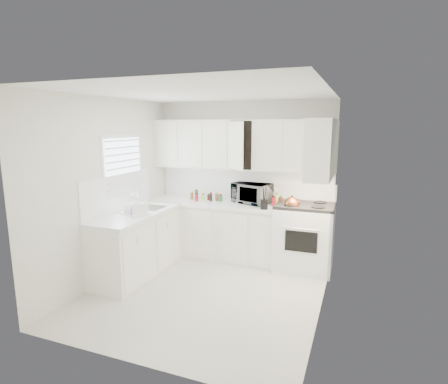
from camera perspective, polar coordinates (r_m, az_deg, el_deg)
The scene contains 35 objects.
floor at distance 5.05m, azimuth -2.95°, elevation -15.50°, with size 3.20×3.20×0.00m, color silver.
ceiling at distance 4.55m, azimuth -3.27°, elevation 15.38°, with size 3.20×3.20×0.00m, color white.
wall_back at distance 6.10m, azimuth 3.02°, elevation 1.91°, with size 3.00×3.00×0.00m, color white.
wall_front at distance 3.27m, azimuth -14.62°, elevation -6.07°, with size 3.00×3.00×0.00m, color white.
wall_left at distance 5.40m, azimuth -17.79°, elevation 0.29°, with size 3.20×3.20×0.00m, color white.
wall_right at distance 4.25m, azimuth 15.71°, elevation -2.29°, with size 3.20×3.20×0.00m, color white.
window_blinds at distance 5.63m, azimuth -15.56°, elevation 3.38°, with size 0.06×0.96×1.06m, color white, non-canonical shape.
lower_cabinets_back at distance 6.14m, azimuth -1.41°, elevation -6.15°, with size 2.22×0.60×0.90m, color white, non-canonical shape.
lower_cabinets_left at distance 5.59m, azimuth -13.58°, elevation -8.16°, with size 0.60×1.60×0.90m, color white, non-canonical shape.
countertop_back at distance 6.01m, azimuth -1.46°, elevation -1.83°, with size 2.24×0.64×0.05m, color white.
countertop_left at distance 5.45m, azimuth -13.71°, elevation -3.44°, with size 0.64×1.62×0.05m, color white.
backsplash_back at distance 6.10m, azimuth 2.99°, elevation 1.20°, with size 2.98×0.02×0.55m, color white.
backsplash_left at distance 5.57m, azimuth -16.39°, elevation -0.13°, with size 0.02×1.60×0.55m, color white.
upper_cabinets_back at distance 5.92m, azimuth 2.55°, elevation 3.60°, with size 3.00×0.33×0.80m, color white, non-canonical shape.
upper_cabinets_right at distance 5.04m, azimuth 14.84°, elevation 2.03°, with size 0.33×0.90×0.80m, color white, non-canonical shape.
sink at distance 5.71m, azimuth -11.78°, elevation -1.25°, with size 0.42×0.38×0.30m, color gray, non-canonical shape.
stove at distance 5.69m, azimuth 12.63°, elevation -5.55°, with size 0.86×0.71×1.33m, color white, non-canonical shape.
tea_kettle at distance 5.46m, azimuth 10.69°, elevation -1.73°, with size 0.28×0.24×0.26m, color #994829, non-canonical shape.
frying_pan at distance 5.75m, azimuth 14.76°, elevation -2.37°, with size 0.26×0.44×0.04m, color black, non-canonical shape.
microwave at distance 5.92m, azimuth 4.43°, elevation 0.18°, with size 0.59×0.33×0.40m, color gray.
rice_cooker at distance 5.97m, azimuth 2.76°, elevation -0.64°, with size 0.22×0.22×0.22m, color white, non-canonical shape.
paper_towel at distance 6.01m, azimuth 2.75°, elevation -0.29°, with size 0.12×0.12×0.27m, color white.
utensil_crock at distance 5.50m, azimuth 6.40°, elevation -0.88°, with size 0.12×0.12×0.36m, color black, non-canonical shape.
dish_rack at distance 5.30m, azimuth -13.88°, elevation -2.47°, with size 0.37×0.27×0.20m, color white, non-canonical shape.
spice_left_0 at distance 6.30m, azimuth -4.89°, elevation -0.47°, with size 0.06×0.06×0.13m, color brown.
spice_left_1 at distance 6.19m, azimuth -4.63°, elevation -0.67°, with size 0.06×0.06×0.13m, color #26722B.
spice_left_2 at distance 6.23m, azimuth -3.65°, elevation -0.56°, with size 0.06×0.06×0.13m, color #A71626.
spice_left_3 at distance 6.12m, azimuth -3.36°, elevation -0.76°, with size 0.06×0.06×0.13m, color #DBF539.
spice_left_4 at distance 6.17m, azimuth -2.38°, elevation -0.66°, with size 0.06×0.06×0.13m, color #531B17.
spice_left_5 at distance 6.06m, azimuth -2.07°, elevation -0.87°, with size 0.06×0.06×0.13m, color black.
spice_left_6 at distance 6.12m, azimuth -1.09°, elevation -0.76°, with size 0.06×0.06×0.13m, color brown.
spice_left_7 at distance 6.01m, azimuth -0.75°, elevation -0.97°, with size 0.06×0.06×0.13m, color #26722B.
sauce_right_0 at distance 5.86m, azimuth 7.98°, elevation -1.07°, with size 0.06×0.06×0.19m, color #A71626.
sauce_right_1 at distance 5.79m, azimuth 8.37°, elevation -1.22°, with size 0.06×0.06×0.19m, color #DBF539.
sauce_right_2 at distance 5.84m, azimuth 9.03°, elevation -1.14°, with size 0.06×0.06×0.19m, color #531B17.
Camera 1 is at (1.85, -4.14, 2.22)m, focal length 28.88 mm.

